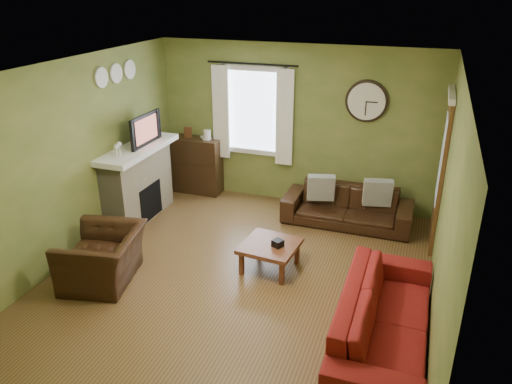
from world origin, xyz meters
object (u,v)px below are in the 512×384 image
(coffee_table, at_px, (270,256))
(sofa_brown, at_px, (347,206))
(bookshelf, at_px, (198,165))
(sofa_red, at_px, (384,319))
(armchair, at_px, (103,257))

(coffee_table, bearing_deg, sofa_brown, 66.78)
(bookshelf, bearing_deg, coffee_table, -45.66)
(sofa_red, height_order, armchair, armchair)
(sofa_brown, xyz_separation_m, armchair, (-2.58, -2.59, 0.04))
(sofa_brown, height_order, coffee_table, sofa_brown)
(sofa_red, distance_m, coffee_table, 1.85)
(bookshelf, height_order, armchair, bookshelf)
(armchair, height_order, coffee_table, armchair)
(sofa_brown, bearing_deg, bookshelf, 171.95)
(bookshelf, distance_m, armchair, 2.98)
(bookshelf, height_order, coffee_table, bookshelf)
(bookshelf, bearing_deg, sofa_brown, -8.05)
(bookshelf, distance_m, coffee_table, 2.86)
(armchair, distance_m, coffee_table, 2.09)
(armchair, bearing_deg, coffee_table, 104.03)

